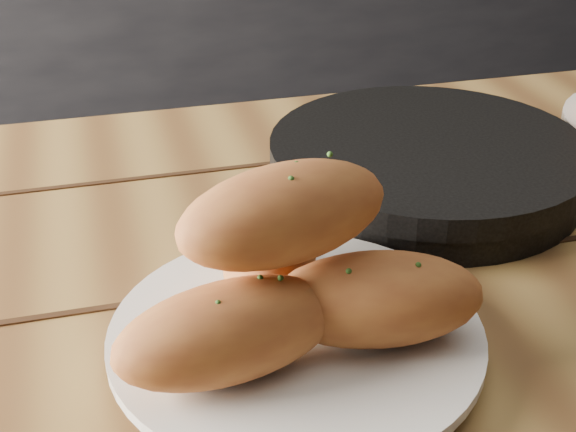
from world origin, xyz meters
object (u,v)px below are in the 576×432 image
at_px(plate, 296,338).
at_px(bread_rolls, 290,274).
at_px(table, 536,425).
at_px(skillet, 430,163).

bearing_deg(plate, bread_rolls, -149.04).
relative_size(table, plate, 6.62).
height_order(table, plate, plate).
height_order(table, bread_rolls, bread_rolls).
xyz_separation_m(table, plate, (-0.18, 0.02, 0.10)).
bearing_deg(skillet, plate, -132.32).
relative_size(bread_rolls, skillet, 0.58).
bearing_deg(bread_rolls, table, -5.62).
bearing_deg(plate, table, -6.70).
height_order(bread_rolls, skillet, bread_rolls).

